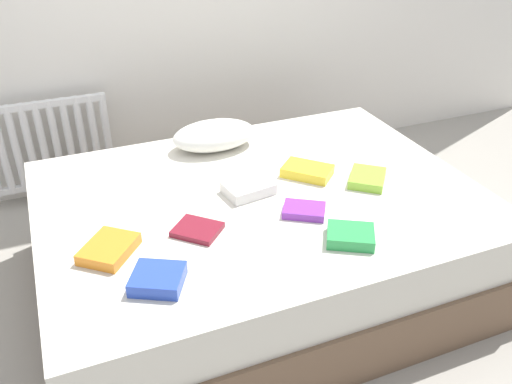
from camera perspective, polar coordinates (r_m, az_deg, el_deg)
name	(u,v)px	position (r m, az deg, el deg)	size (l,w,h in m)	color
ground_plane	(260,279)	(2.75, 0.40, -9.15)	(8.00, 8.00, 0.00)	#9E998E
bed	(260,239)	(2.60, 0.42, -4.95)	(2.00, 1.50, 0.50)	brown
radiator	(50,145)	(3.44, -20.85, 4.67)	(0.71, 0.04, 0.54)	white
pillow	(214,135)	(2.86, -4.42, 5.97)	(0.44, 0.27, 0.14)	white
textbook_lime	(367,178)	(2.59, 11.62, 1.43)	(0.20, 0.16, 0.04)	#8CC638
textbook_white	(248,188)	(2.45, -0.81, 0.41)	(0.21, 0.15, 0.05)	white
textbook_green	(350,236)	(2.17, 9.90, -4.57)	(0.18, 0.15, 0.05)	green
textbook_maroon	(197,230)	(2.21, -6.18, -3.95)	(0.18, 0.15, 0.02)	maroon
textbook_yellow	(307,171)	(2.61, 5.42, 2.22)	(0.23, 0.15, 0.05)	yellow
textbook_blue	(158,279)	(1.96, -10.29, -8.99)	(0.18, 0.16, 0.05)	#2847B7
textbook_orange	(109,249)	(2.14, -15.20, -5.79)	(0.21, 0.17, 0.04)	orange
textbook_purple	(304,210)	(2.31, 5.08, -1.93)	(0.18, 0.13, 0.03)	purple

